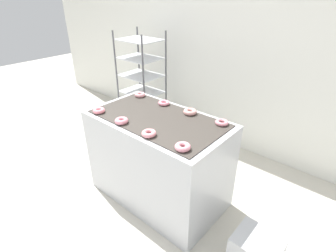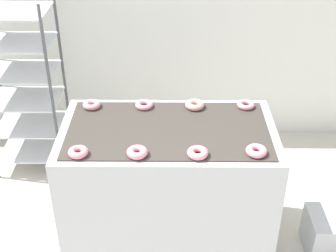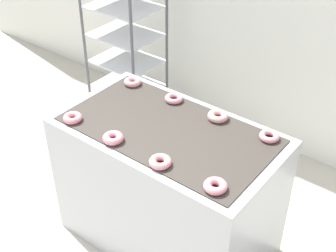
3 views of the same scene
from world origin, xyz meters
name	(u,v)px [view 1 (image 1 of 3)]	position (x,y,z in m)	size (l,w,h in m)	color
ground_plane	(114,230)	(0.00, 0.00, 0.00)	(14.00, 14.00, 0.00)	beige
wall_back	(239,45)	(0.00, 2.12, 1.40)	(8.00, 0.05, 2.80)	silver
fryer_machine	(158,159)	(0.00, 0.64, 0.47)	(1.37, 0.78, 0.95)	#B7BABF
baking_rack_cart	(142,84)	(-1.19, 1.57, 0.77)	(0.58, 0.47, 1.52)	#4C4C51
glaze_bin	(256,252)	(1.15, 0.54, 0.15)	(0.36, 0.32, 0.30)	#B7BABF
donut_near_left	(99,111)	(-0.51, 0.35, 0.97)	(0.12, 0.12, 0.04)	pink
donut_near_midleft	(122,121)	(-0.17, 0.35, 0.97)	(0.12, 0.12, 0.04)	pink
donut_near_midright	(149,133)	(0.17, 0.35, 0.97)	(0.12, 0.12, 0.04)	pink
donut_near_right	(183,147)	(0.51, 0.37, 0.97)	(0.12, 0.12, 0.04)	pink
donut_far_left	(140,95)	(-0.52, 0.91, 0.97)	(0.12, 0.12, 0.04)	#D38A8F
donut_far_midleft	(164,103)	(-0.16, 0.91, 0.96)	(0.12, 0.12, 0.04)	pink
donut_far_midright	(190,112)	(0.18, 0.91, 0.97)	(0.13, 0.13, 0.04)	#D3948E
donut_far_right	(222,122)	(0.52, 0.92, 0.96)	(0.12, 0.12, 0.04)	pink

